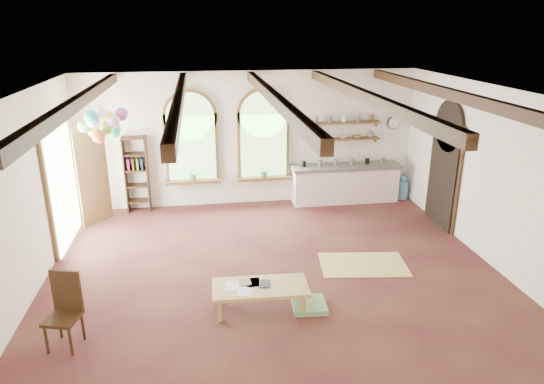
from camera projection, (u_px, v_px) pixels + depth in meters
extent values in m
plane|color=#563023|center=(273.00, 268.00, 8.85)|extent=(8.00, 8.00, 0.00)
cube|color=brown|center=(192.00, 148.00, 11.37)|extent=(1.24, 0.08, 1.64)
cylinder|color=brown|center=(190.00, 116.00, 11.13)|extent=(1.24, 0.08, 1.24)
cube|color=#88B46C|center=(192.00, 148.00, 11.34)|extent=(1.10, 0.04, 1.50)
cube|color=brown|center=(194.00, 181.00, 11.55)|extent=(1.30, 0.28, 0.08)
cube|color=brown|center=(263.00, 145.00, 11.62)|extent=(1.24, 0.08, 1.64)
cylinder|color=brown|center=(263.00, 114.00, 11.37)|extent=(1.24, 0.08, 1.24)
cube|color=#88B46C|center=(264.00, 146.00, 11.58)|extent=(1.10, 0.04, 1.50)
cube|color=brown|center=(264.00, 178.00, 11.79)|extent=(1.30, 0.28, 0.08)
cube|color=brown|center=(62.00, 188.00, 9.58)|extent=(0.10, 1.90, 2.50)
cube|color=black|center=(443.00, 176.00, 10.44)|extent=(0.10, 1.30, 2.40)
cube|color=white|center=(345.00, 185.00, 12.02)|extent=(2.60, 0.55, 0.86)
cube|color=slate|center=(346.00, 167.00, 11.86)|extent=(2.68, 0.62, 0.08)
cube|color=brown|center=(345.00, 139.00, 11.81)|extent=(1.70, 0.24, 0.04)
cube|color=brown|center=(346.00, 123.00, 11.68)|extent=(1.70, 0.24, 0.04)
cylinder|color=black|center=(394.00, 123.00, 11.94)|extent=(0.32, 0.04, 0.32)
cube|color=#3A2212|center=(126.00, 175.00, 11.22)|extent=(0.03, 0.32, 1.80)
cube|color=#3A2212|center=(148.00, 174.00, 11.30)|extent=(0.03, 0.32, 1.80)
cube|color=tan|center=(260.00, 287.00, 7.44)|extent=(1.49, 0.73, 0.05)
cube|color=tan|center=(220.00, 310.00, 7.21)|extent=(0.07, 0.07, 0.37)
cube|color=tan|center=(303.00, 305.00, 7.35)|extent=(0.07, 0.07, 0.37)
cube|color=tan|center=(219.00, 294.00, 7.66)|extent=(0.07, 0.07, 0.37)
cube|color=tan|center=(298.00, 289.00, 7.80)|extent=(0.07, 0.07, 0.37)
cube|color=#3A2212|center=(63.00, 318.00, 6.57)|extent=(0.52, 0.52, 0.05)
cube|color=#3A2212|center=(67.00, 291.00, 6.64)|extent=(0.42, 0.15, 0.63)
cube|color=tan|center=(363.00, 265.00, 8.95)|extent=(1.68, 1.16, 0.02)
cube|color=#6C8E62|center=(309.00, 305.00, 7.61)|extent=(0.55, 0.55, 0.09)
cylinder|color=#548CB4|center=(375.00, 191.00, 12.20)|extent=(0.30, 0.30, 0.44)
sphere|color=#548CB4|center=(376.00, 181.00, 12.11)|extent=(0.16, 0.16, 0.16)
cylinder|color=#548CB4|center=(402.00, 189.00, 12.30)|extent=(0.31, 0.31, 0.46)
sphere|color=#548CB4|center=(403.00, 179.00, 12.20)|extent=(0.16, 0.16, 0.16)
cylinder|color=silver|center=(101.00, 102.00, 9.45)|extent=(0.01, 0.01, 0.85)
sphere|color=#29B362|center=(115.00, 131.00, 9.75)|extent=(0.27, 0.27, 0.27)
sphere|color=#C34187|center=(114.00, 124.00, 9.85)|extent=(0.27, 0.27, 0.27)
sphere|color=#D0EB31|center=(108.00, 117.00, 9.92)|extent=(0.27, 0.27, 0.27)
sphere|color=white|center=(100.00, 113.00, 9.69)|extent=(0.27, 0.27, 0.27)
sphere|color=#CDF927|center=(94.00, 131.00, 9.77)|extent=(0.27, 0.27, 0.27)
sphere|color=#53C353|center=(85.00, 126.00, 9.59)|extent=(0.27, 0.27, 0.27)
sphere|color=#D463B1|center=(93.00, 121.00, 9.47)|extent=(0.27, 0.27, 0.27)
sphere|color=#31BCD3|center=(91.00, 117.00, 9.29)|extent=(0.27, 0.27, 0.27)
sphere|color=orange|center=(99.00, 136.00, 9.29)|extent=(0.27, 0.27, 0.27)
sphere|color=#7DC044|center=(106.00, 128.00, 9.45)|extent=(0.27, 0.27, 0.27)
sphere|color=#D49CC0|center=(114.00, 122.00, 9.44)|extent=(0.27, 0.27, 0.27)
sphere|color=#974196|center=(122.00, 114.00, 9.55)|extent=(0.27, 0.27, 0.27)
imported|color=olive|center=(239.00, 282.00, 7.51)|extent=(0.19, 0.26, 0.02)
cube|color=black|center=(265.00, 284.00, 7.48)|extent=(0.21, 0.27, 0.01)
imported|color=#598C4C|center=(193.00, 174.00, 11.46)|extent=(0.27, 0.23, 0.30)
imported|color=#598C4C|center=(264.00, 171.00, 11.70)|extent=(0.27, 0.23, 0.30)
imported|color=white|center=(315.00, 137.00, 11.68)|extent=(0.12, 0.10, 0.10)
imported|color=beige|center=(329.00, 137.00, 11.73)|extent=(0.10, 0.10, 0.09)
imported|color=beige|center=(343.00, 137.00, 11.79)|extent=(0.22, 0.22, 0.05)
imported|color=#8C664C|center=(357.00, 137.00, 11.84)|extent=(0.20, 0.20, 0.06)
imported|color=slate|center=(371.00, 133.00, 11.87)|extent=(0.18, 0.18, 0.19)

